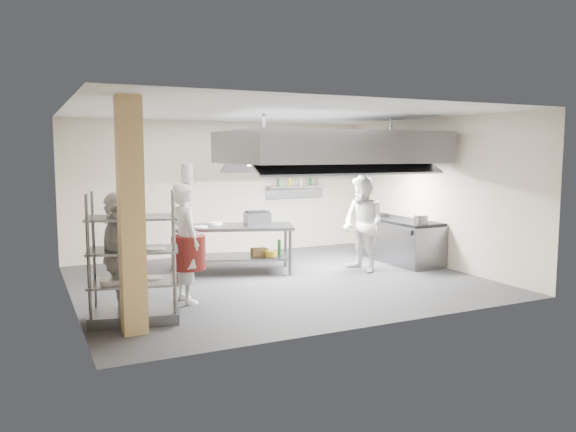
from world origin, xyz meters
name	(u,v)px	position (x,y,z in m)	size (l,w,h in m)	color
floor	(278,280)	(0.00, 0.00, 0.00)	(7.00, 7.00, 0.00)	#2B2B2D
ceiling	(278,112)	(0.00, 0.00, 3.00)	(7.00, 7.00, 0.00)	silver
wall_back	(223,188)	(0.00, 3.00, 1.50)	(7.00, 7.00, 0.00)	#BEAE97
wall_left	(68,206)	(-3.50, 0.00, 1.50)	(6.00, 6.00, 0.00)	#BEAE97
wall_right	(433,192)	(3.50, 0.00, 1.50)	(6.00, 6.00, 0.00)	#BEAE97
column	(131,217)	(-2.90, -1.90, 1.50)	(0.30, 0.30, 3.00)	tan
exhaust_hood	(331,147)	(1.30, 0.40, 2.40)	(4.00, 2.50, 0.60)	slate
hood_strip_a	(289,164)	(0.40, 0.40, 2.08)	(1.60, 0.12, 0.04)	white
hood_strip_b	(370,164)	(2.20, 0.40, 2.08)	(1.60, 0.12, 0.04)	white
wall_shelf	(297,187)	(1.80, 2.84, 1.50)	(1.50, 0.28, 0.04)	slate
island	(235,249)	(-0.46, 1.00, 0.46)	(2.22, 0.92, 0.91)	slate
island_worktop	(235,227)	(-0.46, 1.00, 0.88)	(2.22, 0.92, 0.06)	slate
island_undershelf	(235,257)	(-0.46, 1.00, 0.30)	(2.04, 0.83, 0.04)	slate
pass_rack	(133,257)	(-2.80, -1.39, 0.89)	(1.18, 0.69, 1.77)	slate
cooking_range	(400,242)	(3.08, 0.50, 0.42)	(0.80, 2.00, 0.84)	slate
range_top	(401,221)	(3.08, 0.50, 0.87)	(0.78, 1.96, 0.06)	black
chef_head	(186,243)	(-1.90, -0.74, 0.93)	(0.68, 0.45, 1.86)	silver
chef_line	(363,224)	(1.82, 0.02, 0.92)	(0.90, 0.70, 1.85)	white
chef_plating	(117,257)	(-3.00, -1.25, 0.89)	(1.04, 0.43, 1.77)	silver
griddle	(257,218)	(0.01, 1.02, 1.03)	(0.47, 0.37, 0.23)	slate
wicker_basket	(259,252)	(0.00, 0.88, 0.39)	(0.31, 0.21, 0.13)	olive
stockpot	(421,220)	(2.98, -0.29, 0.99)	(0.25, 0.25, 0.17)	gray
plate_stack	(134,280)	(-2.80, -1.39, 0.57)	(0.28, 0.28, 0.05)	white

